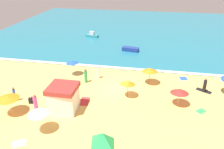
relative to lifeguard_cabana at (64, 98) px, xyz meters
The scene contains 24 objects.
ground_plane 6.80m from the lifeguard_cabana, 44.06° to the left, with size 60.00×60.00×0.00m, color #EDBC60.
ocean_water 33.01m from the lifeguard_cabana, 81.66° to the left, with size 60.00×44.00×0.10m, color teal.
wave_breaker_foam 12.00m from the lifeguard_cabana, 66.36° to the left, with size 57.00×0.70×0.01m, color white.
lifeguard_cabana is the anchor object (origin of this frame).
beach_umbrella_0 10.90m from the lifeguard_cabana, 41.24° to the left, with size 2.32×2.34×2.18m.
beach_umbrella_1 6.99m from the lifeguard_cabana, 31.44° to the left, with size 2.28×2.30×2.08m.
beach_umbrella_2 11.75m from the lifeguard_cabana, 14.75° to the left, with size 2.23×2.26×2.00m.
beach_umbrella_3 3.73m from the lifeguard_cabana, 103.11° to the right, with size 2.47×2.46×2.26m.
beach_umbrella_4 5.24m from the lifeguard_cabana, 161.57° to the right, with size 2.96×2.95×2.01m.
beach_umbrella_5 8.03m from the lifeguard_cabana, 103.35° to the left, with size 2.25×2.24×2.07m.
beach_tent 6.53m from the lifeguard_cabana, 40.64° to the right, with size 2.71×2.66×1.26m.
beachgoer_0 6.09m from the lifeguard_cabana, 85.75° to the left, with size 0.49×0.49×1.81m.
beachgoer_1 15.84m from the lifeguard_cabana, 23.61° to the left, with size 0.41×0.41×1.72m.
beachgoer_2 2.85m from the lifeguard_cabana, 164.30° to the right, with size 0.55×0.55×1.88m.
beachgoer_3 4.09m from the lifeguard_cabana, behind, with size 0.48×0.48×0.89m.
beachgoer_4 7.65m from the lifeguard_cabana, 77.12° to the left, with size 0.56×0.56×1.63m.
beachgoer_5 5.86m from the lifeguard_cabana, behind, with size 0.31×0.31×1.69m.
beach_towel_0 15.73m from the lifeguard_cabana, 36.86° to the left, with size 1.11×1.21×0.01m.
beach_towel_1 2.74m from the lifeguard_cabana, 49.29° to the left, with size 1.12×1.78×0.01m.
beach_towel_2 13.86m from the lifeguard_cabana, ahead, with size 1.23×1.23×0.01m.
beach_towel_3 16.03m from the lifeguard_cabana, 24.23° to the left, with size 1.89×1.52×0.01m.
beach_towel_4 5.83m from the lifeguard_cabana, 109.85° to the right, with size 1.36×1.25×0.01m.
small_boat_0 18.70m from the lifeguard_cabana, 75.61° to the left, with size 2.87×1.47×0.64m.
small_boat_1 25.16m from the lifeguard_cabana, 98.85° to the left, with size 2.63×1.35×1.13m.
Camera 1 is at (3.50, -22.60, 13.34)m, focal length 36.37 mm.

